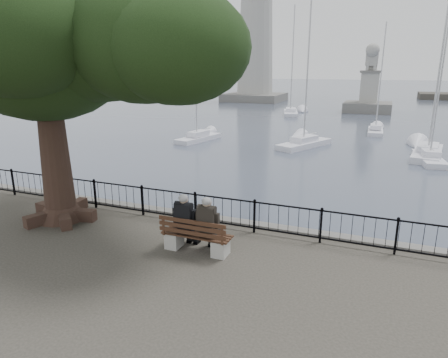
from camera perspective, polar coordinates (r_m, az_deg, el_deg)
The scene contains 14 objects.
harbor at distance 13.37m, azimuth 0.81°, elevation -8.15°, with size 260.00×260.00×1.20m.
railing at distance 12.54m, azimuth 0.00°, elevation -4.58°, with size 22.06×0.06×1.00m.
bench at distance 11.06m, azimuth -4.01°, elevation -8.63°, with size 1.95×0.59×1.03m.
person_left at distance 11.13m, azimuth -5.35°, elevation -6.29°, with size 0.48×0.80×1.64m.
person_right at distance 10.86m, azimuth -2.12°, elevation -6.81°, with size 0.48×0.80×1.64m.
tree at distance 13.22m, azimuth -21.66°, elevation 18.48°, with size 10.77×7.52×8.80m.
lighthouse at distance 74.23m, azimuth 4.62°, elevation 21.08°, with size 10.04×10.04×30.71m.
lion_monument at distance 58.51m, azimuth 19.97°, elevation 11.20°, with size 6.12×6.12×9.00m.
sailboat_a at distance 33.39m, azimuth -3.70°, elevation 5.98°, with size 2.25×5.00×9.17m.
sailboat_b at distance 31.34m, azimuth 11.40°, elevation 5.13°, with size 3.57×5.60×11.31m.
sailboat_c at distance 29.09m, azimuth 27.27°, elevation 2.83°, with size 1.91×4.80×9.54m.
sailboat_d at distance 30.66m, azimuth 27.06°, elevation 3.46°, with size 2.48×6.21×11.27m.
sailboat_f at distance 39.70m, azimuth 20.82°, elevation 6.58°, with size 1.42×4.68×9.83m.
sailboat_h at distance 52.62m, azimuth 9.51°, elevation 9.44°, with size 3.02×6.25×13.35m.
Camera 1 is at (4.40, -8.41, 4.91)m, focal length 32.00 mm.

